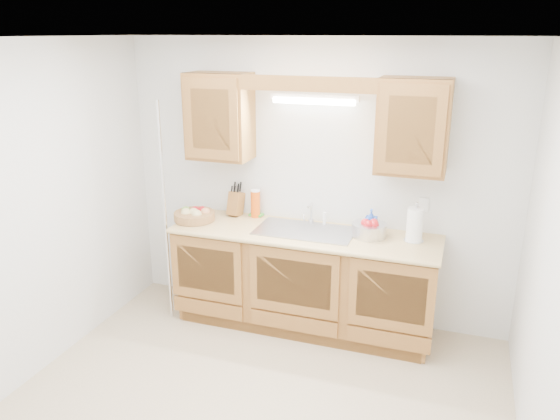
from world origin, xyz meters
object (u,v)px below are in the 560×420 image
at_px(fruit_basket, 194,215).
at_px(apple_bowl, 369,229).
at_px(knife_block, 236,203).
at_px(paper_towel, 415,225).

xyz_separation_m(fruit_basket, apple_bowl, (1.57, 0.10, 0.01)).
xyz_separation_m(knife_block, apple_bowl, (1.28, -0.16, -0.05)).
bearing_deg(fruit_basket, apple_bowl, 3.81).
bearing_deg(fruit_basket, paper_towel, 3.20).
bearing_deg(paper_towel, knife_block, 174.56).
distance_m(paper_towel, apple_bowl, 0.37).
height_order(fruit_basket, paper_towel, paper_towel).
distance_m(knife_block, apple_bowl, 1.29).
relative_size(paper_towel, apple_bowl, 0.90).
height_order(fruit_basket, apple_bowl, apple_bowl).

